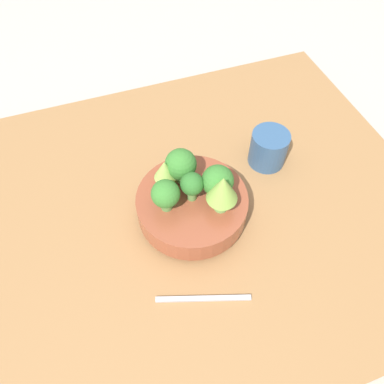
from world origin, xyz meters
TOP-DOWN VIEW (x-y plane):
  - ground_plane at (0.00, 0.00)m, footprint 6.00×6.00m
  - table at (0.00, 0.00)m, footprint 1.02×0.88m
  - bowl at (-0.03, -0.02)m, footprint 0.23×0.23m
  - broccoli_floret_center at (-0.03, -0.02)m, footprint 0.05×0.05m
  - broccoli_floret_left at (-0.09, -0.03)m, footprint 0.06×0.06m
  - romanesco_piece_far at (-0.07, 0.02)m, footprint 0.05×0.05m
  - broccoli_floret_back at (-0.04, 0.03)m, footprint 0.07×0.07m
  - broccoli_floret_right at (0.02, -0.03)m, footprint 0.07×0.07m
  - romanesco_piece_near at (0.01, -0.07)m, footprint 0.06×0.06m
  - cup at (0.19, 0.06)m, footprint 0.09×0.09m
  - fork at (-0.08, -0.21)m, footprint 0.18×0.07m

SIDE VIEW (x-z plane):
  - ground_plane at x=0.00m, z-range 0.00..0.00m
  - table at x=0.00m, z-range 0.00..0.04m
  - fork at x=-0.08m, z-range 0.04..0.05m
  - bowl at x=-0.03m, z-range 0.05..0.11m
  - cup at x=0.19m, z-range 0.04..0.13m
  - broccoli_floret_right at x=0.02m, z-range 0.11..0.19m
  - broccoli_floret_center at x=-0.03m, z-range 0.12..0.19m
  - broccoli_floret_left at x=-0.09m, z-range 0.12..0.19m
  - romanesco_piece_far at x=-0.07m, z-range 0.12..0.19m
  - broccoli_floret_back at x=-0.04m, z-range 0.12..0.20m
  - romanesco_piece_near at x=0.01m, z-range 0.12..0.22m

